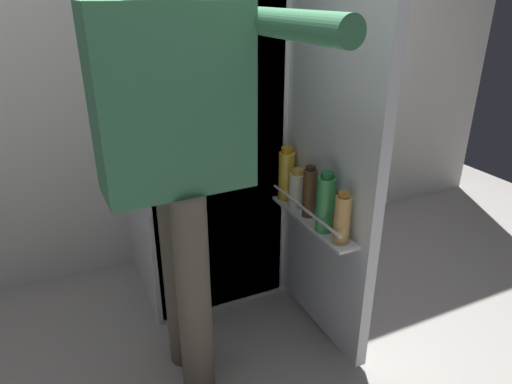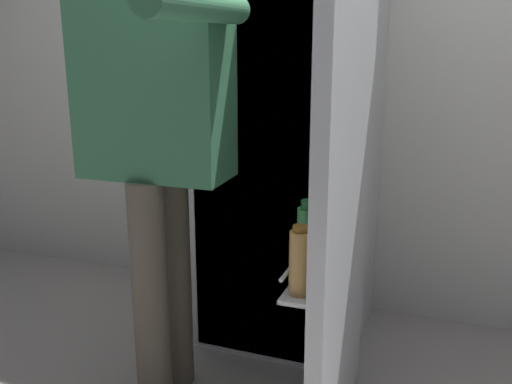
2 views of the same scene
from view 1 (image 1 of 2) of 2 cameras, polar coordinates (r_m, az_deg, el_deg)
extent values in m
plane|color=gray|center=(2.09, -1.35, -18.02)|extent=(5.28, 5.28, 0.00)
cube|color=silver|center=(2.41, -10.96, 21.46)|extent=(4.40, 0.10, 2.63)
cube|color=silver|center=(2.14, -7.63, 10.03)|extent=(0.64, 0.60, 1.79)
cube|color=white|center=(1.86, -4.79, 8.11)|extent=(0.60, 0.01, 1.75)
cube|color=white|center=(1.92, -5.21, 6.53)|extent=(0.56, 0.09, 0.01)
cube|color=silver|center=(1.75, 9.54, 7.03)|extent=(0.05, 0.61, 1.74)
cube|color=white|center=(1.84, 7.02, -3.56)|extent=(0.09, 0.52, 0.01)
cylinder|color=silver|center=(1.80, 6.03, -2.08)|extent=(0.01, 0.50, 0.01)
cylinder|color=green|center=(1.72, 8.71, -1.58)|extent=(0.07, 0.07, 0.21)
cylinder|color=#195B28|center=(1.67, 8.96, 2.11)|extent=(0.05, 0.05, 0.02)
cylinder|color=#EDE5CC|center=(1.91, 5.15, 0.19)|extent=(0.07, 0.07, 0.15)
cylinder|color=#B78933|center=(1.88, 5.24, 2.55)|extent=(0.05, 0.05, 0.02)
cylinder|color=brown|center=(1.82, 6.72, -0.17)|extent=(0.05, 0.05, 0.20)
cylinder|color=black|center=(1.78, 6.89, 2.98)|extent=(0.04, 0.04, 0.02)
cylinder|color=tan|center=(1.65, 10.74, -3.47)|extent=(0.06, 0.06, 0.18)
cylinder|color=#996623|center=(1.61, 11.00, -0.36)|extent=(0.04, 0.04, 0.02)
cylinder|color=gold|center=(1.97, 3.84, 2.01)|extent=(0.07, 0.07, 0.21)
cylinder|color=#BC8419|center=(1.93, 3.94, 5.27)|extent=(0.05, 0.05, 0.02)
cylinder|color=gold|center=(1.91, -5.24, 8.20)|extent=(0.08, 0.08, 0.10)
cylinder|color=#665B4C|center=(1.79, -9.63, -10.30)|extent=(0.12, 0.12, 0.81)
cylinder|color=#665B4C|center=(1.66, -7.77, -13.33)|extent=(0.12, 0.12, 0.81)
cube|color=#3D7F56|center=(1.44, -10.46, 11.17)|extent=(0.48, 0.23, 0.57)
cylinder|color=#3D7F56|center=(1.67, -12.84, 11.88)|extent=(0.08, 0.08, 0.54)
cylinder|color=#3D7F56|center=(1.30, 4.26, 20.22)|extent=(0.10, 0.54, 0.08)
camera|label=2|loc=(1.30, 72.44, 0.01)|focal=39.70mm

